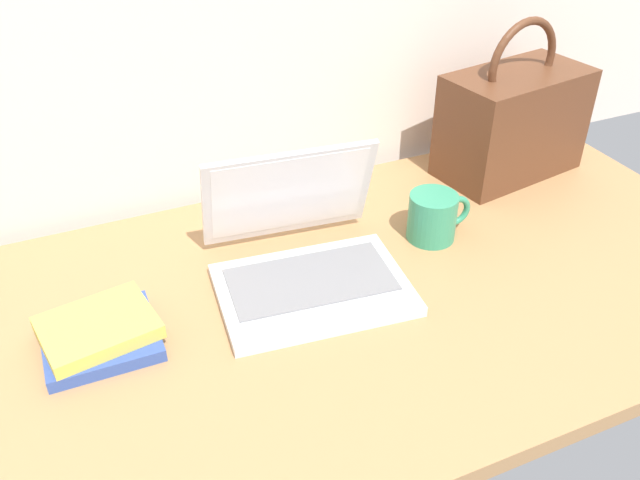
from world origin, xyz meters
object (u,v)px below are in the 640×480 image
laptop (304,255)px  handbag (513,121)px  book_stack (99,333)px  coffee_mug (434,216)px

laptop → handbag: 0.58m
handbag → book_stack: (-0.89, -0.21, -0.10)m
book_stack → coffee_mug: bearing=4.3°
handbag → laptop: bearing=-162.1°
handbag → book_stack: size_ratio=1.82×
coffee_mug → handbag: size_ratio=0.38×
laptop → handbag: handbag is taller
laptop → handbag: bearing=17.9°
laptop → handbag: size_ratio=1.01×
laptop → coffee_mug: (0.26, 0.02, 0.00)m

